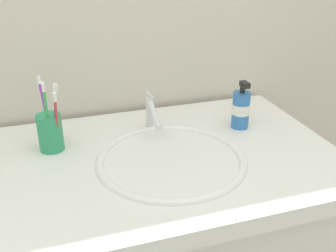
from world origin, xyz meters
TOP-DOWN VIEW (x-y plane):
  - tiled_wall_back at (0.00, 0.37)m, footprint 2.22×0.04m
  - sink_basin at (0.03, -0.04)m, footprint 0.41×0.41m
  - faucet at (0.03, 0.16)m, footprint 0.02×0.14m
  - toothbrush_cup at (-0.27, 0.13)m, footprint 0.07×0.07m
  - toothbrush_green at (-0.27, 0.11)m, footprint 0.01×0.03m
  - toothbrush_red at (-0.25, 0.10)m, footprint 0.02×0.03m
  - toothbrush_blue at (-0.25, 0.11)m, footprint 0.03×0.03m
  - toothbrush_purple at (-0.28, 0.17)m, footprint 0.03×0.06m
  - soap_dispenser at (0.30, 0.10)m, footprint 0.06×0.06m

SIDE VIEW (x-z plane):
  - sink_basin at x=0.03m, z-range 0.77..0.88m
  - toothbrush_cup at x=-0.27m, z-range 0.86..0.97m
  - faucet at x=0.03m, z-range 0.86..0.98m
  - soap_dispenser at x=0.30m, z-range 0.85..1.00m
  - toothbrush_red at x=-0.25m, z-range 0.88..1.06m
  - toothbrush_purple at x=-0.28m, z-range 0.88..1.08m
  - toothbrush_blue at x=-0.25m, z-range 0.88..1.08m
  - toothbrush_green at x=-0.27m, z-range 0.88..1.09m
  - tiled_wall_back at x=0.00m, z-range 0.00..2.40m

